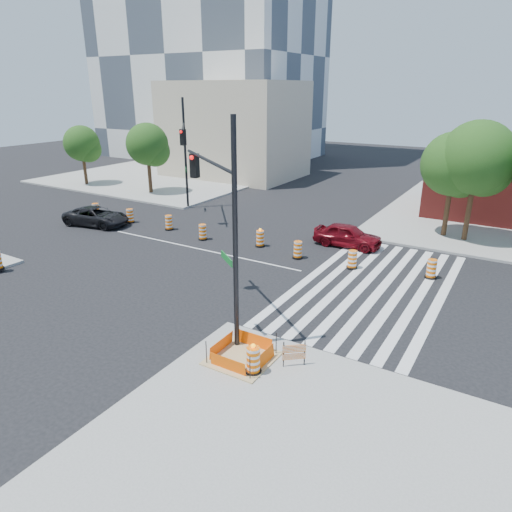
# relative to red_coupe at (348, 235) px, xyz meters

# --- Properties ---
(ground) EXTENTS (120.00, 120.00, 0.00)m
(ground) POSITION_rel_red_coupe_xyz_m (-7.63, -5.21, -0.71)
(ground) COLOR black
(ground) RESTS_ON ground
(sidewalk_nw) EXTENTS (22.00, 22.00, 0.15)m
(sidewalk_nw) POSITION_rel_red_coupe_xyz_m (-25.63, 12.79, -0.64)
(sidewalk_nw) COLOR gray
(sidewalk_nw) RESTS_ON ground
(crosswalk_east) EXTENTS (6.75, 13.50, 0.01)m
(crosswalk_east) POSITION_rel_red_coupe_xyz_m (3.32, -5.21, -0.71)
(crosswalk_east) COLOR silver
(crosswalk_east) RESTS_ON ground
(lane_centerline) EXTENTS (14.00, 0.12, 0.01)m
(lane_centerline) POSITION_rel_red_coupe_xyz_m (-7.63, -5.21, -0.71)
(lane_centerline) COLOR silver
(lane_centerline) RESTS_ON ground
(excavation_pit) EXTENTS (2.20, 2.20, 0.90)m
(excavation_pit) POSITION_rel_red_coupe_xyz_m (1.37, -14.21, -0.49)
(excavation_pit) COLOR tan
(excavation_pit) RESTS_ON ground
(beige_midrise) EXTENTS (14.00, 10.00, 10.00)m
(beige_midrise) POSITION_rel_red_coupe_xyz_m (-19.63, 16.79, 4.29)
(beige_midrise) COLOR #C1B093
(beige_midrise) RESTS_ON ground
(red_coupe) EXTENTS (4.25, 1.83, 1.43)m
(red_coupe) POSITION_rel_red_coupe_xyz_m (0.00, 0.00, 0.00)
(red_coupe) COLOR #600810
(red_coupe) RESTS_ON ground
(dark_suv) EXTENTS (5.07, 3.02, 1.32)m
(dark_suv) POSITION_rel_red_coupe_xyz_m (-17.05, -4.93, -0.05)
(dark_suv) COLOR black
(dark_suv) RESTS_ON ground
(signal_pole_se) EXTENTS (5.14, 3.95, 8.38)m
(signal_pole_se) POSITION_rel_red_coupe_xyz_m (-0.69, -12.48, 4.42)
(signal_pole_se) COLOR black
(signal_pole_se) RESTS_ON ground
(signal_pole_nw) EXTENTS (4.14, 5.09, 8.49)m
(signal_pole_nw) POSITION_rel_red_coupe_xyz_m (-13.59, 1.08, 4.48)
(signal_pole_nw) COLOR black
(signal_pole_nw) RESTS_ON ground
(pit_drum) EXTENTS (0.58, 0.58, 1.13)m
(pit_drum) POSITION_rel_red_coupe_xyz_m (2.15, -14.73, -0.09)
(pit_drum) COLOR black
(pit_drum) RESTS_ON ground
(barricade) EXTENTS (0.67, 0.56, 0.98)m
(barricade) POSITION_rel_red_coupe_xyz_m (3.15, -13.63, -0.03)
(barricade) COLOR #FF6905
(barricade) RESTS_ON ground
(tree_north_a) EXTENTS (3.51, 3.47, 5.90)m
(tree_north_a) POSITION_rel_red_coupe_xyz_m (-29.34, 4.40, 3.24)
(tree_north_a) COLOR #382314
(tree_north_a) RESTS_ON ground
(tree_north_b) EXTENTS (3.81, 3.78, 6.42)m
(tree_north_b) POSITION_rel_red_coupe_xyz_m (-21.00, 4.87, 3.59)
(tree_north_b) COLOR #382314
(tree_north_b) RESTS_ON ground
(tree_north_c) EXTENTS (4.02, 4.02, 6.83)m
(tree_north_c) POSITION_rel_red_coupe_xyz_m (4.84, 5.10, 3.87)
(tree_north_c) COLOR #382314
(tree_north_c) RESTS_ON ground
(tree_north_d) EXTENTS (4.46, 4.46, 7.58)m
(tree_north_d) POSITION_rel_red_coupe_xyz_m (6.16, 4.79, 4.38)
(tree_north_d) COLOR #382314
(tree_north_d) RESTS_ON ground
(median_drum_0) EXTENTS (0.60, 0.60, 1.02)m
(median_drum_0) POSITION_rel_red_coupe_xyz_m (-19.00, -3.32, -0.23)
(median_drum_0) COLOR black
(median_drum_0) RESTS_ON ground
(median_drum_1) EXTENTS (0.60, 0.60, 1.02)m
(median_drum_1) POSITION_rel_red_coupe_xyz_m (-15.49, -3.19, -0.23)
(median_drum_1) COLOR black
(median_drum_1) RESTS_ON ground
(median_drum_2) EXTENTS (0.60, 0.60, 1.02)m
(median_drum_2) POSITION_rel_red_coupe_xyz_m (-11.87, -3.08, -0.23)
(median_drum_2) COLOR black
(median_drum_2) RESTS_ON ground
(median_drum_3) EXTENTS (0.60, 0.60, 1.02)m
(median_drum_3) POSITION_rel_red_coupe_xyz_m (-8.50, -3.63, -0.23)
(median_drum_3) COLOR black
(median_drum_3) RESTS_ON ground
(median_drum_4) EXTENTS (0.60, 0.60, 1.18)m
(median_drum_4) POSITION_rel_red_coupe_xyz_m (-4.62, -2.85, -0.22)
(median_drum_4) COLOR black
(median_drum_4) RESTS_ON ground
(median_drum_5) EXTENTS (0.60, 0.60, 1.02)m
(median_drum_5) POSITION_rel_red_coupe_xyz_m (-1.69, -3.54, -0.23)
(median_drum_5) COLOR black
(median_drum_5) RESTS_ON ground
(median_drum_6) EXTENTS (0.60, 0.60, 1.02)m
(median_drum_6) POSITION_rel_red_coupe_xyz_m (1.56, -3.42, -0.23)
(median_drum_6) COLOR black
(median_drum_6) RESTS_ON ground
(median_drum_7) EXTENTS (0.60, 0.60, 1.02)m
(median_drum_7) POSITION_rel_red_coupe_xyz_m (5.54, -2.62, -0.23)
(median_drum_7) COLOR black
(median_drum_7) RESTS_ON ground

